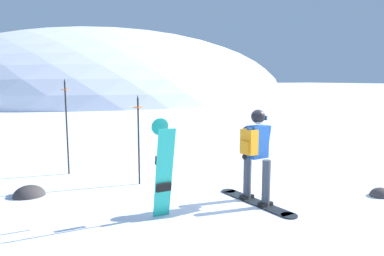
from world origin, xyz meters
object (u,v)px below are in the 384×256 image
Objects in this scene: spare_snowboard at (163,169)px; rock_mid at (29,196)px; piste_marker_far at (66,121)px; rock_dark at (381,196)px; rock_small at (249,131)px; snowboarder_main at (256,154)px; piste_marker_near at (139,134)px.

spare_snowboard is 3.03m from rock_mid.
piste_marker_far reaches higher than rock_dark.
rock_small is at bearing 70.95° from rock_dark.
snowboarder_main is 1.12× the size of spare_snowboard.
piste_marker_far is (-2.73, 3.65, 0.36)m from snowboarder_main.
spare_snowboard is at bearing 168.48° from rock_dark.
piste_marker_far is at bearing 105.57° from spare_snowboard.
rock_small is at bearing 54.93° from snowboarder_main.
piste_marker_near is (-1.49, 2.10, 0.18)m from snowboarder_main.
rock_dark is (4.18, -0.85, -0.83)m from spare_snowboard.
rock_mid is (-1.91, 2.20, -0.83)m from spare_snowboard.
rock_dark is (3.93, -2.85, -1.09)m from piste_marker_near.
rock_mid reaches higher than rock_dark.
snowboarder_main reaches higher than rock_small.
rock_dark is 0.76× the size of rock_mid.
piste_marker_far is 3.80× the size of rock_mid.
piste_marker_near reaches higher than rock_small.
snowboarder_main is at bearing -54.57° from piste_marker_near.
snowboarder_main is at bearing 162.74° from rock_dark.
piste_marker_near is 2.98× the size of rock_small.
rock_mid is 0.92× the size of rock_small.
rock_small is (7.05, 7.47, -0.83)m from spare_snowboard.
rock_mid is (-0.92, -1.36, -1.28)m from piste_marker_far.
piste_marker_near reaches higher than rock_dark.
rock_small is (5.31, 7.57, -0.92)m from snowboarder_main.
piste_marker_near is at bearing 125.43° from snowboarder_main.
piste_marker_near reaches higher than rock_mid.
spare_snowboard is at bearing -97.12° from piste_marker_near.
rock_mid is (-6.09, 3.05, 0.00)m from rock_dark.
snowboarder_main is at bearing -53.17° from piste_marker_far.
piste_marker_far is 4.98× the size of rock_dark.
piste_marker_far is at bearing 128.63° from piste_marker_near.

